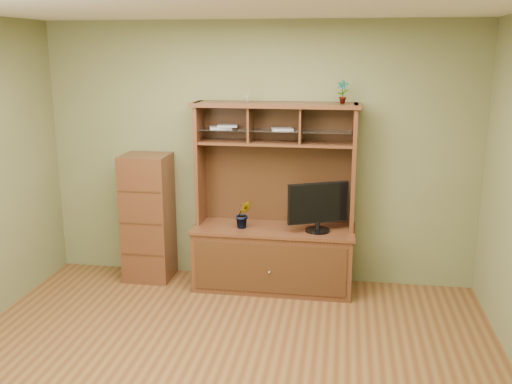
# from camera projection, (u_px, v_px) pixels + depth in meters

# --- Properties ---
(room) EXTENTS (4.54, 4.04, 2.74)m
(room) POSITION_uv_depth(u_px,v_px,m) (216.00, 204.00, 4.02)
(room) COLOR brown
(room) RESTS_ON ground
(media_hutch) EXTENTS (1.66, 0.61, 1.90)m
(media_hutch) POSITION_uv_depth(u_px,v_px,m) (274.00, 239.00, 5.84)
(media_hutch) COLOR #422613
(media_hutch) RESTS_ON room
(monitor) EXTENTS (0.59, 0.30, 0.49)m
(monitor) POSITION_uv_depth(u_px,v_px,m) (318.00, 206.00, 5.60)
(monitor) COLOR black
(monitor) RESTS_ON media_hutch
(orchid_plant) EXTENTS (0.18, 0.16, 0.29)m
(orchid_plant) POSITION_uv_depth(u_px,v_px,m) (243.00, 214.00, 5.74)
(orchid_plant) COLOR #2E501B
(orchid_plant) RESTS_ON media_hutch
(top_plant) EXTENTS (0.12, 0.08, 0.23)m
(top_plant) POSITION_uv_depth(u_px,v_px,m) (342.00, 92.00, 5.46)
(top_plant) COLOR #376121
(top_plant) RESTS_ON media_hutch
(reed_diffuser) EXTENTS (0.05, 0.05, 0.25)m
(reed_diffuser) POSITION_uv_depth(u_px,v_px,m) (247.00, 92.00, 5.60)
(reed_diffuser) COLOR silver
(reed_diffuser) RESTS_ON media_hutch
(magazines) EXTENTS (0.87, 0.22, 0.04)m
(magazines) POSITION_uv_depth(u_px,v_px,m) (242.00, 127.00, 5.69)
(magazines) COLOR #A2A2A7
(magazines) RESTS_ON media_hutch
(side_cabinet) EXTENTS (0.48, 0.44, 1.35)m
(side_cabinet) POSITION_uv_depth(u_px,v_px,m) (148.00, 218.00, 6.04)
(side_cabinet) COLOR #422613
(side_cabinet) RESTS_ON room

